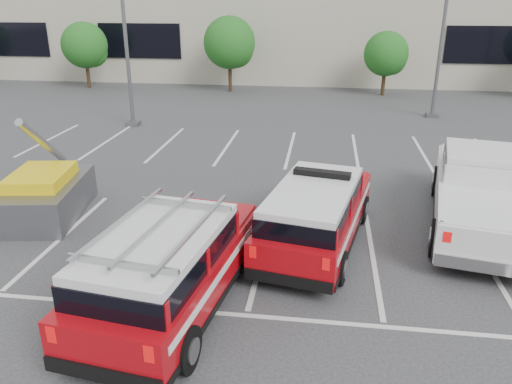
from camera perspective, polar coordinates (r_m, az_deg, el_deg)
ground at (r=12.71m, az=0.92°, el=-6.56°), size 120.00×120.00×0.00m
stall_markings at (r=16.79m, az=2.80°, el=0.64°), size 23.00×15.00×0.01m
convention_building at (r=43.04m, az=6.75°, el=19.67°), size 60.00×16.99×13.20m
tree_left at (r=37.09m, az=-18.83°, el=15.44°), size 3.07×3.07×4.42m
tree_mid_left at (r=33.89m, az=-2.88°, el=16.49°), size 3.37×3.37×4.85m
tree_mid_right at (r=33.57m, az=14.77°, el=14.87°), size 2.77×2.77×3.99m
light_pole_left at (r=24.97m, az=-14.91°, el=19.00°), size 0.90×0.60×10.24m
light_pole_mid at (r=27.73m, az=20.79°, el=18.55°), size 0.90×0.60×10.24m
fire_chief_suv at (r=12.65m, az=6.91°, el=-2.96°), size 2.97×5.64×1.88m
white_pickup at (r=14.94m, az=24.25°, el=-0.72°), size 3.54×6.95×2.04m
ladder_suv at (r=10.20m, az=-9.68°, el=-9.04°), size 2.82×5.59×2.11m
utility_rig at (r=15.60m, az=-23.57°, el=-0.52°), size 3.11×3.86×3.04m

